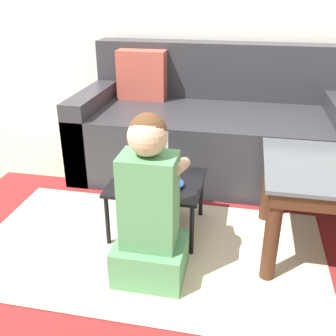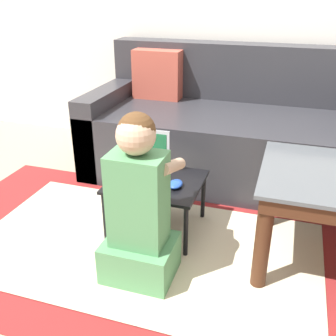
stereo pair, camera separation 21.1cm
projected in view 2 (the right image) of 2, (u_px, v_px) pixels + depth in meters
ground_plane at (163, 251)px, 2.05m from camera, size 16.00×16.00×0.00m
area_rug at (144, 248)px, 2.07m from camera, size 2.49×1.40×0.01m
couch at (223, 131)px, 2.82m from camera, size 1.86×0.93×0.88m
laptop_desk at (156, 186)px, 2.13m from camera, size 0.49×0.43×0.31m
laptop at (145, 170)px, 2.14m from camera, size 0.22×0.24×0.24m
computer_mouse at (176, 184)px, 2.04m from camera, size 0.07×0.10×0.03m
person_seated at (139, 210)px, 1.74m from camera, size 0.32×0.40×0.81m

